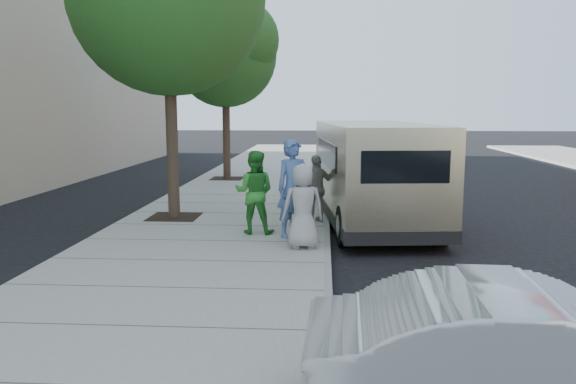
# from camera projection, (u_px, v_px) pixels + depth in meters

# --- Properties ---
(ground) EXTENTS (120.00, 120.00, 0.00)m
(ground) POSITION_uv_depth(u_px,v_px,m) (256.00, 248.00, 11.30)
(ground) COLOR black
(ground) RESTS_ON ground
(sidewalk) EXTENTS (5.00, 60.00, 0.15)m
(sidewalk) POSITION_uv_depth(u_px,v_px,m) (207.00, 244.00, 11.35)
(sidewalk) COLOR gray
(sidewalk) RESTS_ON ground
(curb_face) EXTENTS (0.12, 60.00, 0.16)m
(curb_face) POSITION_uv_depth(u_px,v_px,m) (327.00, 246.00, 11.20)
(curb_face) COLOR gray
(curb_face) RESTS_ON ground
(tree_far) EXTENTS (3.92, 3.80, 6.49)m
(tree_far) POSITION_uv_depth(u_px,v_px,m) (226.00, 51.00, 20.59)
(tree_far) COLOR black
(tree_far) RESTS_ON sidewalk
(parking_meter) EXTENTS (0.31, 0.12, 1.51)m
(parking_meter) POSITION_uv_depth(u_px,v_px,m) (291.00, 178.00, 12.64)
(parking_meter) COLOR gray
(parking_meter) RESTS_ON sidewalk
(van) EXTENTS (2.84, 6.77, 2.44)m
(van) POSITION_uv_depth(u_px,v_px,m) (373.00, 171.00, 13.51)
(van) COLOR #C1B28B
(van) RESTS_ON ground
(sedan) EXTENTS (4.05, 1.53, 1.32)m
(sedan) POSITION_uv_depth(u_px,v_px,m) (540.00, 364.00, 4.74)
(sedan) COLOR #BABDC2
(sedan) RESTS_ON ground
(person_officer) EXTENTS (0.87, 0.75, 2.02)m
(person_officer) POSITION_uv_depth(u_px,v_px,m) (294.00, 189.00, 11.50)
(person_officer) COLOR #4B669F
(person_officer) RESTS_ON sidewalk
(person_green_shirt) EXTENTS (0.92, 0.75, 1.77)m
(person_green_shirt) POSITION_uv_depth(u_px,v_px,m) (254.00, 192.00, 11.89)
(person_green_shirt) COLOR green
(person_green_shirt) RESTS_ON sidewalk
(person_gray_shirt) EXTENTS (0.88, 0.67, 1.62)m
(person_gray_shirt) POSITION_uv_depth(u_px,v_px,m) (303.00, 206.00, 10.63)
(person_gray_shirt) COLOR #A7A7AA
(person_gray_shirt) RESTS_ON sidewalk
(person_striped_polo) EXTENTS (1.00, 0.76, 1.58)m
(person_striped_polo) POSITION_uv_depth(u_px,v_px,m) (317.00, 189.00, 13.07)
(person_striped_polo) COLOR gray
(person_striped_polo) RESTS_ON sidewalk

